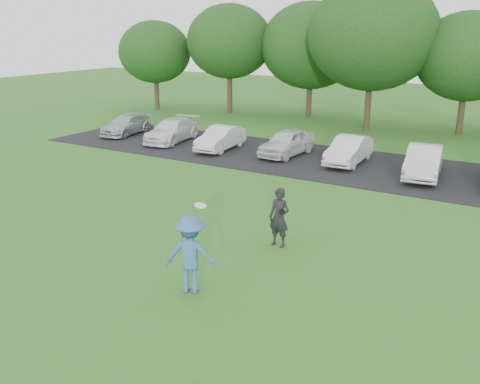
% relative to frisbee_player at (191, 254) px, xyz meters
% --- Properties ---
extents(ground, '(100.00, 100.00, 0.00)m').
position_rel_frisbee_player_xyz_m(ground, '(-0.91, 0.27, -0.95)').
color(ground, '#306D1F').
rests_on(ground, ground).
extents(parking_lot, '(32.00, 6.50, 0.03)m').
position_rel_frisbee_player_xyz_m(parking_lot, '(-0.91, 13.27, -0.93)').
color(parking_lot, black).
rests_on(parking_lot, ground).
extents(frisbee_player, '(1.40, 1.12, 2.22)m').
position_rel_frisbee_player_xyz_m(frisbee_player, '(0.00, 0.00, 0.00)').
color(frisbee_player, '#3A69A3').
rests_on(frisbee_player, ground).
extents(camera_bystander, '(0.65, 0.46, 1.71)m').
position_rel_frisbee_player_xyz_m(camera_bystander, '(0.54, 3.49, -0.09)').
color(camera_bystander, black).
rests_on(camera_bystander, ground).
extents(parked_cars, '(28.90, 4.74, 1.26)m').
position_rel_frisbee_player_xyz_m(parked_cars, '(-0.22, 13.31, -0.32)').
color(parked_cars, '#B8BBC0').
rests_on(parked_cars, parking_lot).
extents(tree_row, '(42.39, 9.85, 8.64)m').
position_rel_frisbee_player_xyz_m(tree_row, '(0.60, 23.03, 3.96)').
color(tree_row, '#38281C').
rests_on(tree_row, ground).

